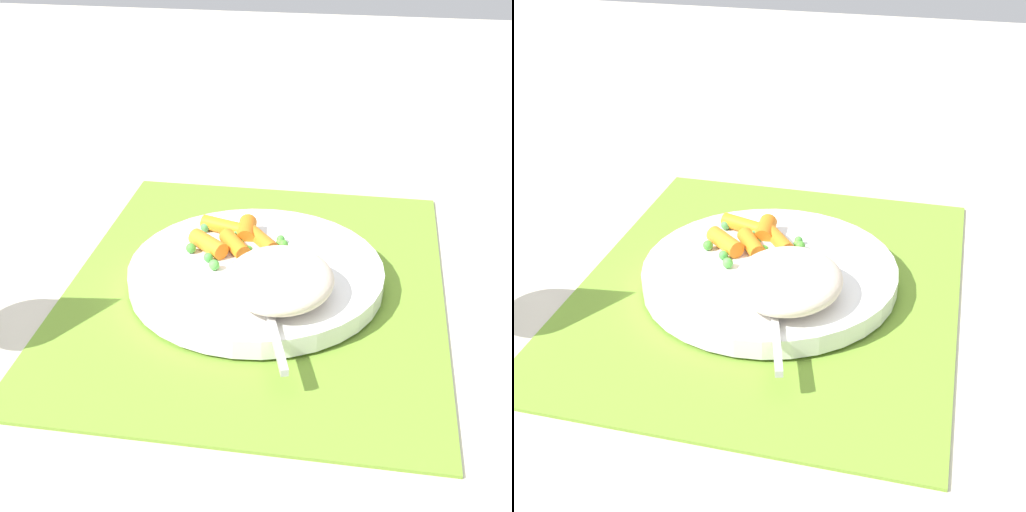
# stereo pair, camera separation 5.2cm
# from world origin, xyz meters

# --- Properties ---
(ground_plane) EXTENTS (2.40, 2.40, 0.00)m
(ground_plane) POSITION_xyz_m (0.00, 0.00, 0.00)
(ground_plane) COLOR beige
(placemat) EXTENTS (0.42, 0.34, 0.01)m
(placemat) POSITION_xyz_m (0.00, 0.00, 0.00)
(placemat) COLOR olive
(placemat) RESTS_ON ground_plane
(plate) EXTENTS (0.23, 0.23, 0.02)m
(plate) POSITION_xyz_m (0.00, 0.00, 0.01)
(plate) COLOR white
(plate) RESTS_ON placemat
(rice_mound) EXTENTS (0.10, 0.09, 0.03)m
(rice_mound) POSITION_xyz_m (-0.05, -0.03, 0.04)
(rice_mound) COLOR beige
(rice_mound) RESTS_ON plate
(carrot_portion) EXTENTS (0.07, 0.09, 0.02)m
(carrot_portion) POSITION_xyz_m (0.04, 0.03, 0.03)
(carrot_portion) COLOR orange
(carrot_portion) RESTS_ON plate
(pea_scatter) EXTENTS (0.10, 0.09, 0.01)m
(pea_scatter) POSITION_xyz_m (0.02, 0.02, 0.03)
(pea_scatter) COLOR green
(pea_scatter) RESTS_ON plate
(fork) EXTENTS (0.20, 0.07, 0.01)m
(fork) POSITION_xyz_m (-0.04, -0.01, 0.03)
(fork) COLOR #B9B9B9
(fork) RESTS_ON plate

